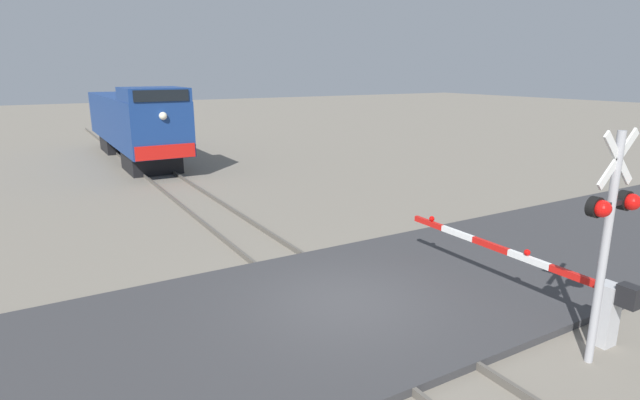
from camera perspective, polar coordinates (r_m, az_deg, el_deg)
name	(u,v)px	position (r m, az deg, el deg)	size (l,w,h in m)	color
ground_plane	(344,308)	(11.27, 2.73, -12.07)	(160.00, 160.00, 0.00)	gray
rail_track_left	(316,313)	(10.90, -0.50, -12.59)	(0.08, 80.00, 0.15)	#59544C
rail_track_right	(371,298)	(11.61, 5.75, -10.90)	(0.08, 80.00, 0.15)	#59544C
road_surface	(344,305)	(11.24, 2.73, -11.72)	(36.00, 6.25, 0.16)	#38383A
locomotive	(134,122)	(30.81, -20.17, 8.21)	(2.86, 14.29, 4.24)	black
crossing_signal	(610,223)	(9.63, 29.82, -2.30)	(1.18, 0.33, 4.12)	#ADADB2
crossing_gate	(571,289)	(11.30, 26.36, -8.97)	(0.36, 5.88, 1.33)	silver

